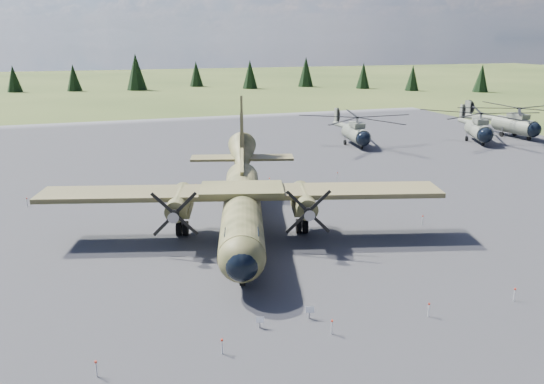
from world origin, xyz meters
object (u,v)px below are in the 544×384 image
object	(u,v)px
transport_plane	(242,197)
helicopter_mid	(479,121)
helicopter_near	(356,125)
helicopter_far	(516,116)

from	to	relation	value
transport_plane	helicopter_mid	xyz separation A→B (m)	(44.16, 26.46, 0.32)
helicopter_near	helicopter_far	bearing A→B (deg)	4.76
helicopter_far	transport_plane	bearing A→B (deg)	-154.41
transport_plane	helicopter_near	size ratio (longest dim) A/B	1.45
transport_plane	helicopter_mid	bearing A→B (deg)	46.04
helicopter_near	helicopter_mid	size ratio (longest dim) A/B	0.90
transport_plane	helicopter_far	bearing A→B (deg)	43.41
transport_plane	helicopter_far	size ratio (longest dim) A/B	1.35
helicopter_mid	helicopter_near	bearing A→B (deg)	-167.07
transport_plane	helicopter_near	bearing A→B (deg)	64.93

